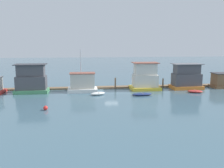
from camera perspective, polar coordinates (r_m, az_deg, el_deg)
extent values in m
plane|color=#426070|center=(47.01, -0.15, -1.48)|extent=(200.00, 200.00, 0.00)
cube|color=brown|center=(49.48, -0.49, -0.74)|extent=(59.60, 1.67, 0.30)
cube|color=#4C9360|center=(47.21, -17.83, -1.52)|extent=(5.84, 3.37, 0.63)
cube|color=#4C4C51|center=(46.96, -17.93, 0.28)|extent=(5.21, 2.74, 2.38)
cube|color=#4C4C51|center=(46.66, -18.07, 2.96)|extent=(4.68, 2.21, 2.04)
cube|color=#38383D|center=(46.56, -18.14, 4.28)|extent=(5.51, 3.04, 0.12)
cube|color=white|center=(46.36, -6.73, -1.32)|extent=(5.36, 3.39, 0.61)
cube|color=beige|center=(46.07, -6.77, 0.73)|extent=(4.32, 2.35, 2.74)
cube|color=brown|center=(45.87, -6.81, 2.49)|extent=(4.62, 2.65, 0.12)
cylinder|color=#B2B2B7|center=(45.65, -7.18, 5.21)|extent=(0.12, 0.12, 4.25)
cube|color=gold|center=(48.41, 7.51, -0.89)|extent=(5.55, 4.13, 0.57)
cube|color=silver|center=(48.16, 7.55, 0.79)|extent=(4.49, 3.07, 2.31)
cube|color=silver|center=(47.87, 7.60, 3.45)|extent=(4.02, 2.60, 2.19)
cube|color=brown|center=(47.76, 7.64, 4.83)|extent=(4.79, 3.37, 0.12)
cube|color=orange|center=(50.91, 16.54, -0.65)|extent=(5.93, 3.63, 0.64)
cube|color=#4C4C51|center=(50.68, 16.62, 1.00)|extent=(5.21, 2.92, 2.33)
cube|color=#4C4C51|center=(50.42, 16.74, 3.32)|extent=(4.69, 2.39, 1.81)
cube|color=slate|center=(50.33, 16.79, 4.41)|extent=(5.51, 3.22, 0.12)
ellipsoid|color=white|center=(43.04, -3.24, -2.19)|extent=(2.82, 1.91, 0.52)
cube|color=#997F60|center=(43.01, -3.25, -1.95)|extent=(0.46, 0.93, 0.08)
ellipsoid|color=navy|center=(42.87, 6.91, -2.33)|extent=(3.64, 1.51, 0.47)
cube|color=#997F60|center=(42.84, 6.91, -2.11)|extent=(0.24, 1.05, 0.08)
ellipsoid|color=red|center=(47.41, 18.47, -1.60)|extent=(2.96, 2.15, 0.47)
cube|color=#997F60|center=(47.38, 18.48, -1.40)|extent=(0.52, 1.15, 0.08)
cylinder|color=brown|center=(48.36, 0.76, 0.16)|extent=(0.30, 0.30, 2.20)
cylinder|color=brown|center=(52.38, 16.93, 0.29)|extent=(0.24, 0.24, 1.86)
cylinder|color=brown|center=(50.53, 11.55, 0.19)|extent=(0.28, 0.28, 1.87)
sphere|color=red|center=(34.80, -14.94, -5.31)|extent=(0.61, 0.61, 0.61)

